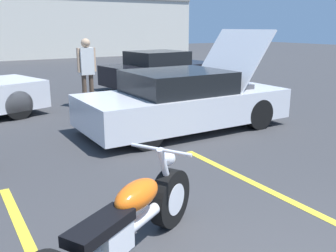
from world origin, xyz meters
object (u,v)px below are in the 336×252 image
Objects in this scene: motorcycle at (120,229)px; parked_car_right_row at (160,71)px; show_car_hood_open at (185,101)px; spectator_midground at (87,66)px.

motorcycle is 10.40m from parked_car_right_row.
parked_car_right_row reaches higher than motorcycle.
show_car_hood_open is (3.19, 3.73, 0.22)m from motorcycle.
show_car_hood_open reaches higher than motorcycle.
parked_car_right_row is (5.54, 8.80, 0.23)m from motorcycle.
parked_car_right_row is at bearing 28.73° from motorcycle.
show_car_hood_open is 5.59m from parked_car_right_row.
motorcycle is at bearing -130.40° from show_car_hood_open.
show_car_hood_open is at bearing 20.40° from motorcycle.
show_car_hood_open is 2.39× the size of spectator_midground.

